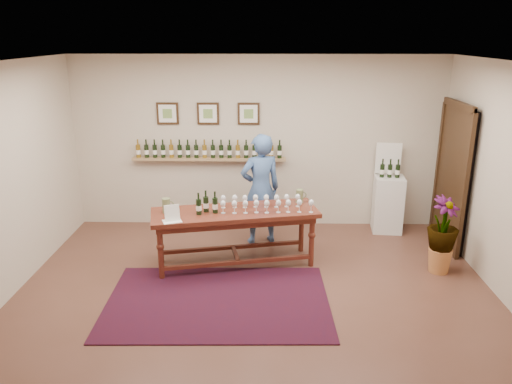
{
  "coord_description": "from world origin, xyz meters",
  "views": [
    {
      "loc": [
        0.12,
        -5.48,
        3.1
      ],
      "look_at": [
        0.0,
        0.8,
        1.1
      ],
      "focal_mm": 35.0,
      "sensor_mm": 36.0,
      "label": 1
    }
  ],
  "objects_px": {
    "potted_plant": "(442,235)",
    "person": "(261,189)",
    "tasting_table": "(235,219)",
    "display_pedestal": "(388,204)"
  },
  "relations": [
    {
      "from": "tasting_table",
      "to": "potted_plant",
      "type": "height_order",
      "value": "potted_plant"
    },
    {
      "from": "potted_plant",
      "to": "display_pedestal",
      "type": "bearing_deg",
      "value": 103.99
    },
    {
      "from": "tasting_table",
      "to": "display_pedestal",
      "type": "xyz_separation_m",
      "value": [
        2.41,
        1.32,
        -0.22
      ]
    },
    {
      "from": "tasting_table",
      "to": "display_pedestal",
      "type": "distance_m",
      "value": 2.75
    },
    {
      "from": "potted_plant",
      "to": "person",
      "type": "distance_m",
      "value": 2.65
    },
    {
      "from": "display_pedestal",
      "to": "person",
      "type": "bearing_deg",
      "value": -166.05
    },
    {
      "from": "potted_plant",
      "to": "person",
      "type": "height_order",
      "value": "person"
    },
    {
      "from": "potted_plant",
      "to": "person",
      "type": "xyz_separation_m",
      "value": [
        -2.44,
        0.98,
        0.32
      ]
    },
    {
      "from": "tasting_table",
      "to": "potted_plant",
      "type": "relative_size",
      "value": 2.57
    },
    {
      "from": "potted_plant",
      "to": "person",
      "type": "bearing_deg",
      "value": 158.03
    }
  ]
}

